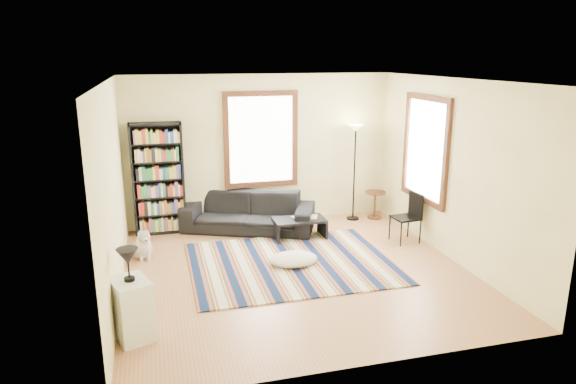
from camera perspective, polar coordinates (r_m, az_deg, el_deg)
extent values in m
cube|color=#AD794F|center=(7.78, 0.95, -9.15)|extent=(5.00, 5.00, 0.10)
cube|color=white|center=(7.10, 1.06, 12.73)|extent=(5.00, 5.00, 0.10)
cube|color=#FFF7AB|center=(9.73, -3.10, 4.73)|extent=(5.00, 0.10, 2.80)
cube|color=#FFF7AB|center=(5.00, 9.00, -5.44)|extent=(5.00, 0.10, 2.80)
cube|color=#FFF7AB|center=(7.07, -19.31, -0.03)|extent=(0.10, 5.00, 2.80)
cube|color=#FFF7AB|center=(8.35, 18.11, 2.29)|extent=(0.10, 5.00, 2.80)
cube|color=white|center=(9.62, -3.02, 5.83)|extent=(1.20, 0.06, 1.60)
cube|color=white|center=(8.94, 15.03, 4.63)|extent=(0.06, 1.20, 1.60)
cube|color=#0C1C40|center=(8.03, 0.36, -7.88)|extent=(3.09, 2.47, 0.02)
imported|color=black|center=(9.44, -4.43, -2.20)|extent=(2.55, 1.79, 0.69)
cube|color=black|center=(9.39, -14.21, 1.42)|extent=(0.90, 0.30, 2.00)
cube|color=black|center=(9.03, 1.26, -4.07)|extent=(0.98, 0.67, 0.36)
imported|color=beige|center=(8.95, 0.65, -2.98)|extent=(0.25, 0.21, 0.02)
imported|color=beige|center=(9.06, 2.09, -2.76)|extent=(0.26, 0.30, 0.02)
ellipsoid|color=beige|center=(7.95, 0.64, -7.46)|extent=(0.85, 0.70, 0.19)
cylinder|color=#4B2612|center=(10.25, 9.64, -1.42)|extent=(0.52, 0.52, 0.54)
cube|color=black|center=(9.02, 12.92, -2.81)|extent=(0.46, 0.44, 0.86)
cube|color=white|center=(6.20, -16.94, -12.34)|extent=(0.53, 0.60, 0.70)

